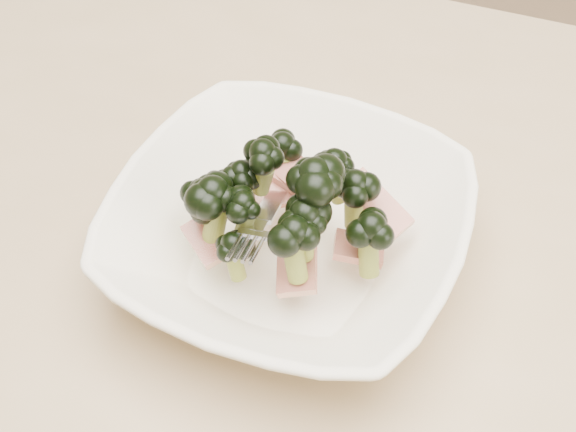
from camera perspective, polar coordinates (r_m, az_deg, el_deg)
The scene contains 2 objects.
dining_table at distance 0.68m, azimuth 2.88°, elevation -10.00°, with size 1.20×0.80×0.75m.
broccoli_dish at distance 0.59m, azimuth -0.08°, elevation -0.85°, with size 0.27×0.27×0.12m.
Camera 1 is at (0.09, -0.35, 1.23)m, focal length 50.00 mm.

